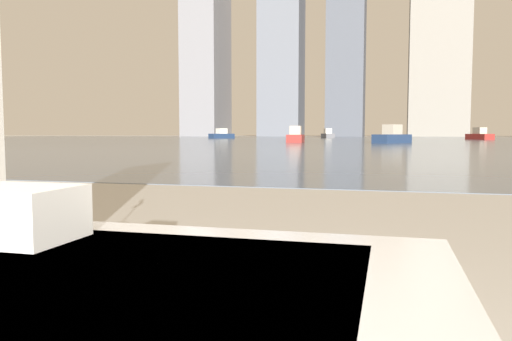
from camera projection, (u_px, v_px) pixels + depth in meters
The scene contains 10 objects.
towel_stack at pixel (16, 214), 1.11m from camera, with size 0.25×0.21×0.12m.
harbor_water at pixel (382, 140), 60.18m from camera, with size 180.00×110.00×0.01m.
harbor_boat_0 at pixel (296, 136), 43.55m from camera, with size 1.66×3.90×1.42m.
harbor_boat_1 at pixel (222, 135), 75.74m from camera, with size 3.32×4.16×1.51m.
harbor_boat_2 at pixel (328, 135), 81.90m from camera, with size 2.71×4.36×1.54m.
harbor_boat_4 at pixel (480, 135), 61.64m from camera, with size 2.92×4.20×1.50m.
harbor_boat_5 at pixel (392, 137), 40.00m from camera, with size 3.16×4.12×1.49m.
skyline_tower_1 at pixel (281, 50), 118.85m from camera, with size 9.94×9.18×40.91m.
skyline_tower_2 at pixel (347, 17), 114.41m from camera, with size 8.37×10.85×54.63m.
skyline_tower_3 at pixel (439, 43), 109.74m from camera, with size 12.76×6.73×41.00m.
Camera 1 is at (0.76, -0.18, 0.82)m, focal length 35.00 mm.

